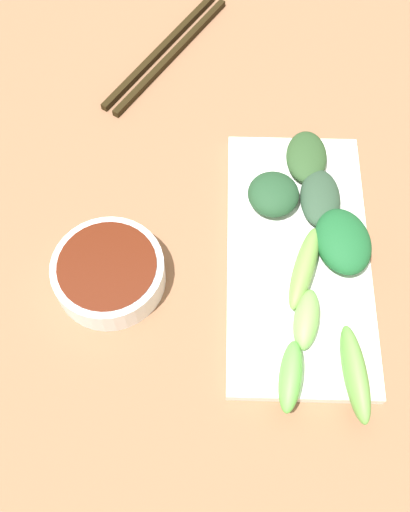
% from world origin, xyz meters
% --- Properties ---
extents(tabletop, '(2.10, 2.10, 0.02)m').
position_xyz_m(tabletop, '(0.00, 0.00, 0.01)').
color(tabletop, '#885D41').
rests_on(tabletop, ground).
extents(sauce_bowl, '(0.11, 0.11, 0.03)m').
position_xyz_m(sauce_bowl, '(-0.12, -0.02, 0.04)').
color(sauce_bowl, white).
rests_on(sauce_bowl, tabletop).
extents(serving_plate, '(0.14, 0.30, 0.01)m').
position_xyz_m(serving_plate, '(0.07, 0.01, 0.03)').
color(serving_plate, white).
rests_on(serving_plate, tabletop).
extents(broccoli_stalk_0, '(0.03, 0.07, 0.03)m').
position_xyz_m(broccoli_stalk_0, '(0.05, -0.12, 0.05)').
color(broccoli_stalk_0, '#61BC4A').
rests_on(broccoli_stalk_0, serving_plate).
extents(broccoli_stalk_1, '(0.03, 0.06, 0.02)m').
position_xyz_m(broccoli_stalk_1, '(0.07, -0.07, 0.04)').
color(broccoli_stalk_1, '#76B655').
rests_on(broccoli_stalk_1, serving_plate).
extents(broccoli_stalk_2, '(0.03, 0.09, 0.03)m').
position_xyz_m(broccoli_stalk_2, '(0.11, -0.12, 0.05)').
color(broccoli_stalk_2, '#65A646').
rests_on(broccoli_stalk_2, serving_plate).
extents(broccoli_stalk_3, '(0.05, 0.10, 0.02)m').
position_xyz_m(broccoli_stalk_3, '(0.07, -0.01, 0.04)').
color(broccoli_stalk_3, '#70A147').
rests_on(broccoli_stalk_3, serving_plate).
extents(broccoli_leafy_4, '(0.04, 0.07, 0.02)m').
position_xyz_m(broccoli_leafy_4, '(0.09, 0.07, 0.04)').
color(broccoli_leafy_4, '#2B4531').
rests_on(broccoli_leafy_4, serving_plate).
extents(broccoli_leafy_5, '(0.05, 0.07, 0.02)m').
position_xyz_m(broccoli_leafy_5, '(0.08, 0.12, 0.04)').
color(broccoli_leafy_5, '#2A4925').
rests_on(broccoli_leafy_5, serving_plate).
extents(broccoli_leafy_6, '(0.06, 0.06, 0.03)m').
position_xyz_m(broccoli_leafy_6, '(0.04, 0.07, 0.05)').
color(broccoli_leafy_6, '#214629').
rests_on(broccoli_leafy_6, serving_plate).
extents(broccoli_leafy_7, '(0.07, 0.08, 0.03)m').
position_xyz_m(broccoli_leafy_7, '(0.11, 0.02, 0.05)').
color(broccoli_leafy_7, '#1B592C').
rests_on(broccoli_leafy_7, serving_plate).
extents(chopsticks, '(0.15, 0.21, 0.01)m').
position_xyz_m(chopsticks, '(-0.08, 0.29, 0.02)').
color(chopsticks, black).
rests_on(chopsticks, tabletop).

